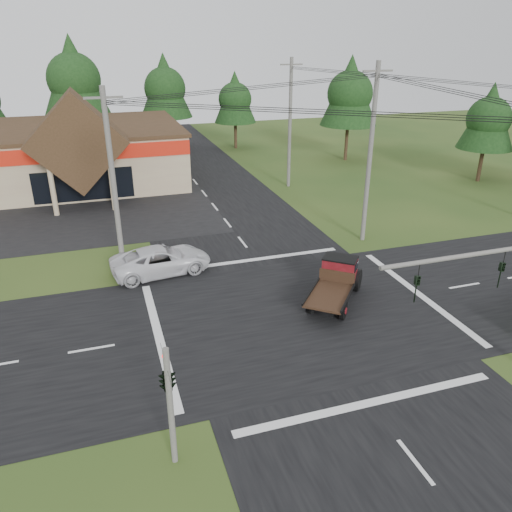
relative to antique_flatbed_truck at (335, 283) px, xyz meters
name	(u,v)px	position (x,y,z in m)	size (l,w,h in m)	color
ground	(299,314)	(-2.22, -0.63, -1.08)	(120.00, 120.00, 0.00)	#254117
road_ns	(299,314)	(-2.22, -0.63, -1.07)	(12.00, 120.00, 0.02)	black
road_ew	(299,314)	(-2.22, -0.63, -1.07)	(120.00, 12.00, 0.02)	black
parking_apron	(31,221)	(-16.22, 18.37, -1.07)	(28.00, 14.00, 0.02)	black
cvs_building	(16,156)	(-17.92, 28.94, 1.69)	(30.40, 18.20, 9.19)	tan
traffic_signal_corner	(167,370)	(-9.72, -7.95, 2.44)	(0.53, 2.48, 4.40)	#595651
utility_pole_nw	(113,182)	(-10.22, 7.37, 4.30)	(2.00, 0.30, 10.50)	#595651
utility_pole_ne	(370,154)	(5.78, 7.37, 4.81)	(2.00, 0.30, 11.50)	#595651
utility_pole_n	(290,123)	(5.78, 21.37, 4.65)	(2.00, 0.30, 11.20)	#595651
tree_row_c	(73,77)	(-12.22, 40.37, 7.64)	(7.28, 7.28, 13.13)	#332316
tree_row_d	(165,86)	(-2.22, 41.37, 6.29)	(6.16, 6.16, 11.11)	#332316
tree_row_e	(235,98)	(5.78, 39.37, 4.95)	(5.04, 5.04, 9.09)	#332316
tree_side_ne	(350,91)	(15.78, 29.37, 6.29)	(6.16, 6.16, 11.11)	#332316
tree_side_e_near	(489,117)	(23.78, 17.37, 4.95)	(5.04, 5.04, 9.09)	#332316
antique_flatbed_truck	(335,283)	(0.00, 0.00, 0.00)	(1.98, 5.19, 2.17)	#500B0D
white_pickup	(161,260)	(-8.08, 6.33, -0.28)	(2.66, 5.78, 1.61)	silver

